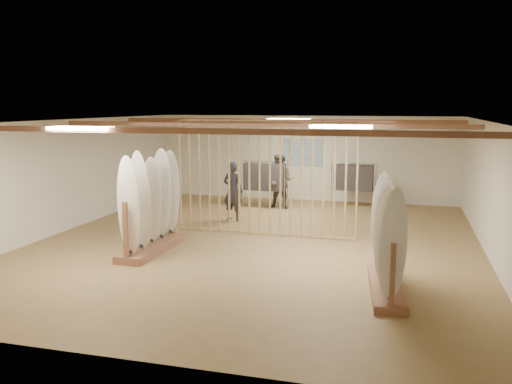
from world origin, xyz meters
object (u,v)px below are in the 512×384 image
(rack_left, at_px, (151,219))
(shopper_a, at_px, (233,187))
(clothing_rack_b, at_px, (354,178))
(shopper_b, at_px, (281,178))
(rack_right, at_px, (387,255))
(clothing_rack_a, at_px, (264,177))

(rack_left, distance_m, shopper_a, 3.62)
(clothing_rack_b, height_order, shopper_b, shopper_b)
(shopper_a, bearing_deg, rack_left, 91.76)
(rack_right, relative_size, shopper_a, 1.27)
(rack_right, bearing_deg, clothing_rack_b, 93.11)
(rack_left, bearing_deg, shopper_b, 75.21)
(rack_left, bearing_deg, clothing_rack_a, 80.31)
(rack_right, relative_size, shopper_b, 1.23)
(clothing_rack_b, distance_m, shopper_b, 2.31)
(shopper_b, bearing_deg, rack_left, -98.90)
(clothing_rack_a, distance_m, clothing_rack_b, 2.79)
(clothing_rack_a, distance_m, shopper_a, 2.05)
(clothing_rack_a, relative_size, shopper_a, 0.80)
(shopper_a, height_order, shopper_b, shopper_b)
(rack_left, bearing_deg, clothing_rack_b, 61.38)
(rack_left, height_order, clothing_rack_b, rack_left)
(clothing_rack_a, bearing_deg, rack_right, -57.39)
(rack_left, bearing_deg, rack_right, -12.49)
(clothing_rack_a, xyz_separation_m, shopper_b, (0.52, -0.02, -0.01))
(rack_left, distance_m, clothing_rack_a, 5.67)
(rack_right, distance_m, clothing_rack_b, 7.80)
(rack_left, relative_size, clothing_rack_b, 1.61)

